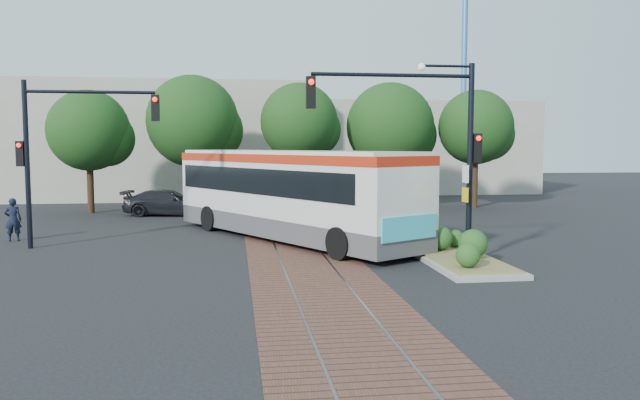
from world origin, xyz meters
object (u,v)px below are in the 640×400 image
(city_bus, at_px, (288,190))
(signal_pole_main, at_px, (432,130))
(signal_pole_left, at_px, (60,141))
(officer, at_px, (13,220))
(parked_car, at_px, (168,203))
(traffic_island, at_px, (461,253))

(city_bus, height_order, signal_pole_main, signal_pole_main)
(signal_pole_main, height_order, signal_pole_left, signal_pole_main)
(signal_pole_left, xyz_separation_m, officer, (-2.32, 1.87, -3.03))
(officer, xyz_separation_m, parked_car, (5.01, 8.32, -0.16))
(city_bus, relative_size, officer, 7.54)
(city_bus, height_order, signal_pole_left, signal_pole_left)
(city_bus, distance_m, officer, 10.67)
(traffic_island, distance_m, officer, 16.92)
(city_bus, relative_size, traffic_island, 2.43)
(parked_car, bearing_deg, officer, 157.05)
(traffic_island, xyz_separation_m, signal_pole_left, (-13.19, 4.89, 3.54))
(signal_pole_left, bearing_deg, parked_car, 75.18)
(signal_pole_main, xyz_separation_m, parked_car, (-9.53, 14.99, -3.48))
(officer, relative_size, parked_car, 0.36)
(signal_pole_main, distance_m, officer, 16.34)
(city_bus, bearing_deg, signal_pole_left, 156.09)
(signal_pole_left, distance_m, parked_car, 11.01)
(city_bus, distance_m, parked_car, 10.90)
(traffic_island, distance_m, signal_pole_left, 14.50)
(traffic_island, relative_size, parked_car, 1.12)
(officer, bearing_deg, traffic_island, 145.49)
(signal_pole_left, distance_m, officer, 4.24)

